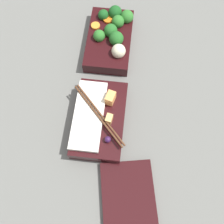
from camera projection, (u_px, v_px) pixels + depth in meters
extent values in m
plane|color=slate|center=(109.00, 80.00, 0.74)|extent=(3.00, 3.00, 0.00)
cube|color=black|center=(109.00, 41.00, 0.77)|extent=(0.21, 0.13, 0.04)
sphere|color=#19511E|center=(103.00, 15.00, 0.77)|extent=(0.03, 0.03, 0.03)
sphere|color=#236023|center=(111.00, 31.00, 0.75)|extent=(0.04, 0.04, 0.04)
sphere|color=#19511E|center=(115.00, 12.00, 0.78)|extent=(0.04, 0.04, 0.04)
sphere|color=#2D7028|center=(99.00, 36.00, 0.74)|extent=(0.03, 0.03, 0.03)
sphere|color=#236023|center=(116.00, 39.00, 0.74)|extent=(0.04, 0.04, 0.04)
sphere|color=#2D7028|center=(118.00, 22.00, 0.76)|extent=(0.04, 0.04, 0.04)
sphere|color=#2D7028|center=(127.00, 17.00, 0.77)|extent=(0.04, 0.04, 0.04)
cylinder|color=orange|center=(95.00, 26.00, 0.77)|extent=(0.04, 0.04, 0.01)
cylinder|color=orange|center=(109.00, 19.00, 0.78)|extent=(0.04, 0.04, 0.01)
sphere|color=beige|center=(119.00, 51.00, 0.72)|extent=(0.04, 0.04, 0.04)
cube|color=black|center=(100.00, 120.00, 0.67)|extent=(0.21, 0.13, 0.04)
cube|color=silver|center=(89.00, 115.00, 0.65)|extent=(0.19, 0.07, 0.01)
cube|color=#F4A356|center=(110.00, 98.00, 0.66)|extent=(0.03, 0.03, 0.03)
cube|color=#EAB266|center=(109.00, 119.00, 0.64)|extent=(0.02, 0.02, 0.02)
sphere|color=#381942|center=(108.00, 139.00, 0.63)|extent=(0.02, 0.02, 0.02)
cylinder|color=#56331E|center=(98.00, 116.00, 0.64)|extent=(0.15, 0.14, 0.01)
cylinder|color=#56331E|center=(100.00, 114.00, 0.64)|extent=(0.15, 0.14, 0.01)
cube|color=black|center=(129.00, 206.00, 0.60)|extent=(0.23, 0.16, 0.01)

